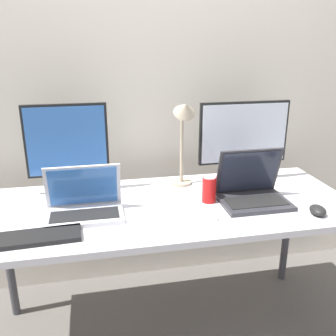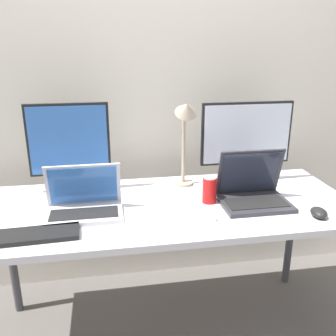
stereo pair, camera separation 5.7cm
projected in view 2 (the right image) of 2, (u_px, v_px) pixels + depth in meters
The scene contains 12 objects.
ground_plane at pixel (168, 330), 2.01m from camera, with size 16.00×16.00×0.00m, color #5B5651.
wall_back at pixel (151, 72), 2.13m from camera, with size 7.00×0.08×2.60m, color silver.
work_desk at pixel (168, 216), 1.79m from camera, with size 1.76×0.72×0.74m.
monitor_left at pixel (69, 146), 1.85m from camera, with size 0.40×0.19×0.45m.
monitor_center at pixel (246, 139), 1.98m from camera, with size 0.49×0.19×0.43m.
laptop_silver at pixel (84, 203), 1.65m from camera, with size 0.33×0.21×0.22m.
laptop_secondary at pixel (253, 191), 1.77m from camera, with size 0.32×0.24×0.25m.
keyboard_main at pixel (170, 215), 1.63m from camera, with size 0.38×0.13×0.02m, color white.
keyboard_aux at pixel (24, 236), 1.46m from camera, with size 0.42×0.12×0.02m, color black.
mouse_by_keyboard at pixel (319, 213), 1.63m from camera, with size 0.07×0.10×0.04m, color black.
soda_can_near_keyboard at pixel (209, 190), 1.77m from camera, with size 0.07×0.07×0.13m.
desk_lamp at pixel (186, 127), 1.87m from camera, with size 0.11×0.18×0.47m.
Camera 2 is at (-0.27, -1.59, 1.48)m, focal length 40.00 mm.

